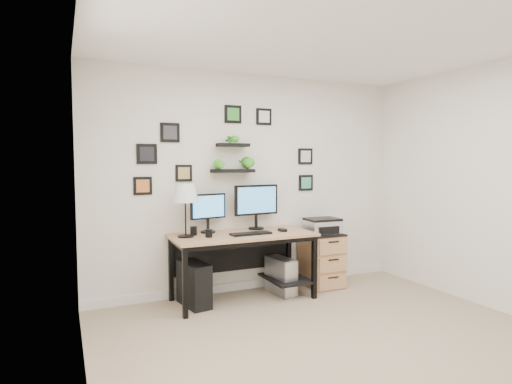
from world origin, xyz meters
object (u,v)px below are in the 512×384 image
desk (245,244)px  monitor_left (208,210)px  file_cabinet (321,259)px  monitor_right (256,203)px  table_lamp (185,194)px  mug (209,233)px  pc_tower_black (194,284)px  pc_tower_grey (281,276)px  printer (323,226)px

desk → monitor_left: monitor_left is taller
desk → file_cabinet: desk is taller
monitor_right → table_lamp: (-0.91, -0.17, 0.14)m
desk → mug: (-0.45, -0.08, 0.17)m
monitor_left → pc_tower_black: monitor_left is taller
pc_tower_black → file_cabinet: bearing=-7.1°
pc_tower_black → monitor_right: bearing=4.3°
monitor_left → pc_tower_grey: size_ratio=0.99×
mug → pc_tower_black: bearing=153.3°
monitor_right → printer: monitor_right is taller
mug → pc_tower_black: 0.58m
monitor_right → printer: (0.84, -0.15, -0.30)m
table_lamp → file_cabinet: size_ratio=0.86×
monitor_right → mug: monitor_right is taller
pc_tower_grey → printer: size_ratio=1.08×
desk → pc_tower_black: size_ratio=3.40×
monitor_left → monitor_right: monitor_right is taller
monitor_right → file_cabinet: size_ratio=0.86×
table_lamp → printer: (1.74, 0.01, -0.45)m
pc_tower_black → pc_tower_grey: size_ratio=1.05×
table_lamp → mug: (0.22, -0.11, -0.42)m
desk → monitor_right: 0.54m
monitor_right → printer: 0.90m
monitor_left → pc_tower_black: 0.83m
mug → pc_tower_grey: mug is taller
monitor_left → mug: 0.36m
mug → file_cabinet: 1.59m
monitor_right → pc_tower_grey: (0.22, -0.22, -0.85)m
desk → printer: bearing=2.3°
desk → mug: 0.49m
file_cabinet → printer: printer is taller
mug → monitor_right: bearing=22.1°
pc_tower_black → monitor_left: bearing=31.5°
table_lamp → pc_tower_black: (0.07, -0.04, -0.98)m
monitor_left → mug: (-0.08, -0.28, -0.22)m
file_cabinet → monitor_right: bearing=170.6°
pc_tower_black → printer: size_ratio=1.14×
desk → table_lamp: table_lamp is taller
pc_tower_grey → table_lamp: bearing=177.3°
mug → pc_tower_grey: bearing=3.9°
monitor_left → pc_tower_black: bearing=-139.1°
pc_tower_grey → pc_tower_black: bearing=179.3°
desk → table_lamp: size_ratio=2.79×
desk → monitor_left: 0.57m
desk → pc_tower_black: bearing=-179.1°
pc_tower_grey → monitor_right: bearing=135.3°
monitor_right → monitor_left: bearing=-179.7°
pc_tower_grey → file_cabinet: size_ratio=0.67×
desk → pc_tower_grey: desk is taller
pc_tower_grey → printer: (0.62, 0.07, 0.55)m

